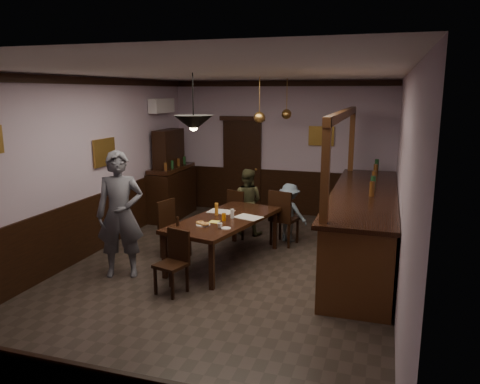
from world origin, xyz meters
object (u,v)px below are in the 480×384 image
at_px(person_seated_right, 289,213).
at_px(soda_can, 224,217).
at_px(pendant_brass_mid, 259,118).
at_px(pendant_brass_far, 286,114).
at_px(chair_far_left, 239,211).
at_px(dining_table, 224,222).
at_px(person_seated_left, 247,202).
at_px(chair_far_right, 283,215).
at_px(pendant_iron, 193,123).
at_px(person_standing, 120,215).
at_px(sideboard, 171,183).
at_px(chair_near, 174,259).
at_px(chair_side, 172,226).
at_px(coffee_cup, 220,225).
at_px(bar_counter, 363,225).

distance_m(person_seated_right, soda_can, 1.76).
bearing_deg(pendant_brass_mid, pendant_brass_far, 81.60).
bearing_deg(soda_can, pendant_brass_far, 81.38).
relative_size(chair_far_left, pendant_brass_mid, 1.15).
height_order(dining_table, person_seated_left, person_seated_left).
xyz_separation_m(chair_far_right, pendant_iron, (-0.88, -1.92, 1.75)).
bearing_deg(person_standing, sideboard, 79.91).
height_order(person_seated_left, pendant_brass_mid, pendant_brass_mid).
bearing_deg(soda_can, person_standing, -148.16).
distance_m(chair_near, person_seated_left, 2.92).
distance_m(person_standing, pendant_brass_mid, 2.98).
bearing_deg(sideboard, pendant_brass_far, 4.43).
bearing_deg(dining_table, chair_near, -102.30).
height_order(chair_near, person_standing, person_standing).
relative_size(chair_far_left, chair_near, 1.06).
bearing_deg(sideboard, chair_side, -64.41).
xyz_separation_m(person_seated_left, coffee_cup, (0.24, -2.20, 0.15)).
bearing_deg(sideboard, soda_can, -49.72).
bearing_deg(pendant_brass_far, pendant_brass_mid, -98.40).
bearing_deg(person_seated_right, coffee_cup, 89.32).
height_order(dining_table, bar_counter, bar_counter).
bearing_deg(chair_side, chair_far_left, -15.08).
xyz_separation_m(chair_far_left, chair_near, (-0.10, -2.64, -0.03)).
bearing_deg(coffee_cup, dining_table, 115.42).
bearing_deg(chair_near, pendant_brass_mid, 93.46).
xyz_separation_m(person_seated_left, pendant_brass_mid, (0.36, -0.45, 1.65)).
height_order(sideboard, pendant_iron, pendant_iron).
bearing_deg(chair_far_right, person_standing, 61.43).
height_order(person_seated_right, bar_counter, bar_counter).
height_order(chair_near, person_seated_right, person_seated_right).
bearing_deg(person_standing, pendant_iron, -12.32).
height_order(dining_table, chair_far_left, chair_far_left).
distance_m(chair_far_right, person_seated_right, 0.28).
relative_size(bar_counter, pendant_brass_far, 5.41).
xyz_separation_m(chair_side, pendant_brass_mid, (1.20, 1.16, 1.77)).
relative_size(soda_can, pendant_brass_mid, 0.15).
bearing_deg(person_seated_left, bar_counter, 159.86).
distance_m(chair_side, pendant_brass_mid, 2.43).
xyz_separation_m(dining_table, pendant_brass_far, (0.45, 2.52, 1.61)).
relative_size(chair_side, bar_counter, 0.22).
distance_m(chair_far_left, person_standing, 2.63).
distance_m(person_seated_right, pendant_brass_far, 2.09).
xyz_separation_m(dining_table, bar_counter, (2.15, 0.72, -0.07)).
distance_m(dining_table, person_seated_left, 1.61).
relative_size(bar_counter, pendant_iron, 5.50).
relative_size(person_seated_left, pendant_iron, 1.63).
height_order(chair_far_right, person_seated_left, person_seated_left).
bearing_deg(chair_far_left, pendant_brass_far, -94.40).
bearing_deg(dining_table, person_seated_right, 61.33).
height_order(dining_table, sideboard, sideboard).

